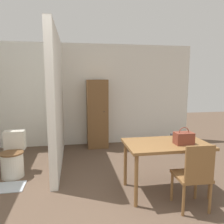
% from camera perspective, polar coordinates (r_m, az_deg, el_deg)
% --- Properties ---
extents(wall_back, '(5.32, 0.12, 2.50)m').
position_cam_1_polar(wall_back, '(5.53, -6.05, 4.44)').
color(wall_back, silver).
rests_on(wall_back, ground_plane).
extents(partition_wall, '(0.12, 2.33, 2.50)m').
position_cam_1_polar(partition_wall, '(4.31, -14.23, 3.06)').
color(partition_wall, silver).
rests_on(partition_wall, ground_plane).
extents(dining_table, '(1.18, 0.72, 0.75)m').
position_cam_1_polar(dining_table, '(3.27, 13.98, -9.21)').
color(dining_table, brown).
rests_on(dining_table, ground_plane).
extents(wooden_chair, '(0.42, 0.42, 0.88)m').
position_cam_1_polar(wooden_chair, '(3.00, 20.62, -15.01)').
color(wooden_chair, brown).
rests_on(wooden_chair, ground_plane).
extents(toilet, '(0.38, 0.53, 0.74)m').
position_cam_1_polar(toilet, '(4.18, -24.43, -10.82)').
color(toilet, silver).
rests_on(toilet, ground_plane).
extents(handbag, '(0.25, 0.16, 0.24)m').
position_cam_1_polar(handbag, '(3.23, 18.22, -6.48)').
color(handbag, brown).
rests_on(handbag, dining_table).
extents(wooden_cabinet, '(0.49, 0.48, 1.64)m').
position_cam_1_polar(wooden_cabinet, '(5.29, -3.89, -0.44)').
color(wooden_cabinet, brown).
rests_on(wooden_cabinet, ground_plane).
extents(bath_mat, '(0.53, 0.36, 0.01)m').
position_cam_1_polar(bath_mat, '(3.89, -25.87, -17.29)').
color(bath_mat, '#B2BCC6').
rests_on(bath_mat, ground_plane).
extents(space_heater, '(0.32, 0.18, 0.41)m').
position_cam_1_polar(space_heater, '(5.26, 16.88, -7.71)').
color(space_heater, '#2D2D33').
rests_on(space_heater, ground_plane).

